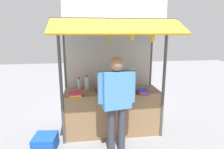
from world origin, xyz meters
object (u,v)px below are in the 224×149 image
object	(u,v)px
banana_bunch_leftmost	(109,39)
banana_bunch_rightmost	(132,37)
magazine_stack_mid_left	(123,90)
vendor_person	(117,96)
magazine_stack_mid_right	(76,94)
water_bottle_far_left	(109,82)
banana_bunch_inner_left	(153,38)
magazine_stack_front_right	(143,92)
plastic_crate	(45,143)
water_bottle_center	(79,84)
magazine_stack_back_right	(101,89)
water_bottle_left	(87,83)

from	to	relation	value
banana_bunch_leftmost	banana_bunch_rightmost	xyz separation A→B (m)	(0.42, 0.00, 0.03)
magazine_stack_mid_left	banana_bunch_rightmost	distance (m)	1.14
vendor_person	magazine_stack_mid_right	bearing A→B (deg)	-40.55
water_bottle_far_left	banana_bunch_leftmost	world-z (taller)	banana_bunch_leftmost
banana_bunch_rightmost	banana_bunch_inner_left	world-z (taller)	same
banana_bunch_leftmost	vendor_person	size ratio (longest dim) A/B	0.17
magazine_stack_front_right	banana_bunch_leftmost	bearing A→B (deg)	-167.28
magazine_stack_mid_right	banana_bunch_inner_left	distance (m)	1.81
banana_bunch_rightmost	plastic_crate	world-z (taller)	banana_bunch_rightmost
magazine_stack_mid_right	plastic_crate	xyz separation A→B (m)	(-0.58, -0.25, -0.84)
magazine_stack_front_right	magazine_stack_mid_right	xyz separation A→B (m)	(-1.34, 0.01, 0.00)
vendor_person	plastic_crate	size ratio (longest dim) A/B	4.31
water_bottle_center	magazine_stack_mid_left	size ratio (longest dim) A/B	0.76
water_bottle_center	plastic_crate	world-z (taller)	water_bottle_center
magazine_stack_back_right	banana_bunch_leftmost	size ratio (longest dim) A/B	1.01
water_bottle_far_left	plastic_crate	world-z (taller)	water_bottle_far_left
water_bottle_center	water_bottle_left	bearing A→B (deg)	-12.06
water_bottle_left	magazine_stack_front_right	distance (m)	1.22
plastic_crate	magazine_stack_mid_left	bearing A→B (deg)	14.52
water_bottle_left	banana_bunch_rightmost	distance (m)	1.44
water_bottle_far_left	banana_bunch_rightmost	world-z (taller)	banana_bunch_rightmost
water_bottle_left	magazine_stack_back_right	size ratio (longest dim) A/B	1.00
magazine_stack_back_right	water_bottle_far_left	bearing A→B (deg)	45.12
water_bottle_left	magazine_stack_mid_right	xyz separation A→B (m)	(-0.22, -0.46, -0.10)
water_bottle_left	magazine_stack_mid_left	size ratio (longest dim) A/B	0.93
water_bottle_left	magazine_stack_mid_left	distance (m)	0.81
banana_bunch_inner_left	magazine_stack_mid_right	bearing A→B (deg)	173.14
water_bottle_far_left	plastic_crate	xyz separation A→B (m)	(-1.29, -0.73, -0.94)
magazine_stack_mid_right	water_bottle_left	bearing A→B (deg)	63.98
water_bottle_far_left	banana_bunch_leftmost	bearing A→B (deg)	-96.75
magazine_stack_mid_left	water_bottle_far_left	bearing A→B (deg)	126.61
water_bottle_center	vendor_person	world-z (taller)	vendor_person
magazine_stack_front_right	vendor_person	distance (m)	0.74
water_bottle_far_left	banana_bunch_rightmost	bearing A→B (deg)	-62.47
banana_bunch_leftmost	magazine_stack_back_right	bearing A→B (deg)	105.20
magazine_stack_back_right	magazine_stack_mid_left	bearing A→B (deg)	-16.24
magazine_stack_mid_right	vendor_person	xyz separation A→B (m)	(0.74, -0.43, 0.07)
water_bottle_far_left	banana_bunch_inner_left	xyz separation A→B (m)	(0.72, -0.65, 0.98)
water_bottle_center	banana_bunch_inner_left	bearing A→B (deg)	-25.63
water_bottle_center	vendor_person	bearing A→B (deg)	-53.47
water_bottle_left	banana_bunch_rightmost	size ratio (longest dim) A/B	1.17
water_bottle_center	magazine_stack_back_right	size ratio (longest dim) A/B	0.82
water_bottle_far_left	magazine_stack_front_right	size ratio (longest dim) A/B	0.94
magazine_stack_back_right	water_bottle_left	bearing A→B (deg)	148.88
water_bottle_left	banana_bunch_leftmost	size ratio (longest dim) A/B	1.01
water_bottle_center	magazine_stack_front_right	bearing A→B (deg)	-21.42
magazine_stack_mid_right	banana_bunch_leftmost	distance (m)	1.25
banana_bunch_rightmost	vendor_person	bearing A→B (deg)	-141.06
banana_bunch_rightmost	water_bottle_left	bearing A→B (deg)	142.97
magazine_stack_mid_left	water_bottle_left	bearing A→B (deg)	157.43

